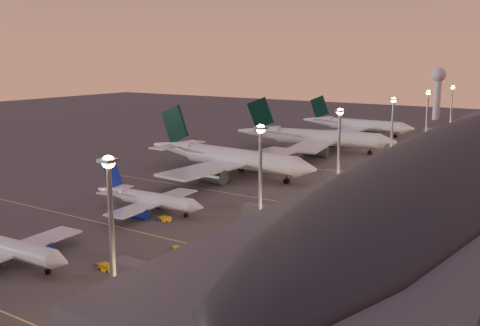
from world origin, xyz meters
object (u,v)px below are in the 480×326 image
Objects in this scene: baggage_tug_d at (177,249)px; baggage_tug_c at (164,219)px; airliner_wide_mid at (313,137)px; airliner_wide_far at (356,125)px; baggage_tug_a at (146,288)px; baggage_tug_b at (105,267)px; airliner_wide_near at (227,157)px; radar_tower at (438,85)px; airliner_narrow_north at (148,199)px; airliner_narrow_south at (3,246)px.

baggage_tug_c is at bearing 166.56° from baggage_tug_d.
airliner_wide_far is at bearing 84.07° from airliner_wide_mid.
baggage_tug_b is at bearing -179.59° from baggage_tug_a.
airliner_wide_mid is (4.75, 57.47, -0.04)m from airliner_wide_near.
baggage_tug_a is at bearing -77.12° from airliner_wide_far.
radar_tower reaches higher than baggage_tug_a.
baggage_tug_d is at bearing 125.53° from baggage_tug_a.
airliner_wide_far is 182.92m from baggage_tug_d.
baggage_tug_a is at bearing -37.77° from baggage_tug_d.
airliner_wide_far is at bearing 89.00° from airliner_narrow_north.
baggage_tug_a is at bearing -51.13° from airliner_narrow_north.
airliner_wide_near is 74.42m from baggage_tug_d.
airliner_wide_mid is at bearing 92.34° from baggage_tug_c.
airliner_wide_near reaches higher than airliner_narrow_south.
airliner_narrow_south is 8.45× the size of baggage_tug_b.
airliner_narrow_south reaches higher than baggage_tug_b.
airliner_wide_far is at bearing 91.07° from baggage_tug_c.
baggage_tug_c reaches higher than baggage_tug_a.
airliner_wide_far is at bearing 88.52° from airliner_narrow_south.
airliner_wide_near reaches higher than airliner_wide_mid.
airliner_narrow_north is 38.99m from baggage_tug_b.
airliner_narrow_north is 161.41m from airliner_wide_far.
airliner_wide_mid is at bearing 90.08° from airliner_wide_near.
airliner_narrow_south is 33.10m from baggage_tug_d.
radar_tower is (15.95, 146.09, 16.21)m from airliner_wide_mid.
baggage_tug_d is at bearing 71.80° from baggage_tug_b.
baggage_tug_d is at bearing -46.36° from baggage_tug_c.
airliner_wide_mid is at bearing 88.68° from airliner_narrow_north.
baggage_tug_b is 1.08× the size of baggage_tug_c.
baggage_tug_b is at bearing -62.48° from airliner_narrow_north.
airliner_narrow_north is 8.32× the size of baggage_tug_b.
baggage_tug_c is (-23.34, 31.61, 0.02)m from baggage_tug_a.
baggage_tug_d is (12.33, -270.04, -21.38)m from radar_tower.
radar_tower is at bearing 121.42° from baggage_tug_d.
baggage_tug_c is (-10.69, 29.00, -0.05)m from baggage_tug_b.
radar_tower is at bearing 84.01° from airliner_narrow_north.
radar_tower is 288.67m from baggage_tug_a.
baggage_tug_a is at bearing -10.13° from baggage_tug_b.
baggage_tug_b reaches higher than baggage_tug_c.
airliner_wide_far is (2.10, 113.75, -0.78)m from airliner_wide_near.
airliner_narrow_north is at bearing -86.02° from airliner_wide_far.
airliner_narrow_north is at bearing -92.90° from radar_tower.
baggage_tug_d is (5.22, 14.54, -0.05)m from baggage_tug_b.
airliner_wide_near reaches higher than airliner_narrow_north.
airliner_narrow_south reaches higher than baggage_tug_a.
baggage_tug_c is (9.12, -4.48, -2.64)m from airliner_narrow_north.
baggage_tug_d is at bearing 39.47° from airliner_narrow_south.
airliner_wide_far reaches higher than baggage_tug_a.
airliner_wide_near reaches higher than baggage_tug_a.
airliner_wide_mid is 140.49m from baggage_tug_b.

